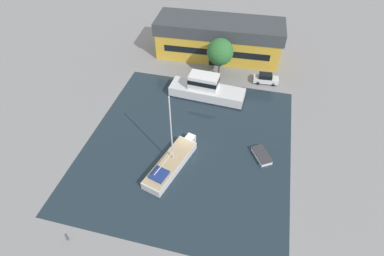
{
  "coord_description": "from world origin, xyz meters",
  "views": [
    {
      "loc": [
        7.41,
        -27.68,
        31.17
      ],
      "look_at": [
        0.0,
        2.28,
        1.0
      ],
      "focal_mm": 28.0,
      "sensor_mm": 36.0,
      "label": 1
    }
  ],
  "objects_px": {
    "motor_cruiser": "(206,89)",
    "small_dinghy": "(262,155)",
    "sailboat_moored": "(171,163)",
    "quay_tree_near_building": "(220,52)",
    "warehouse_building": "(219,38)",
    "parked_car": "(266,79)"
  },
  "relations": [
    {
      "from": "small_dinghy",
      "to": "motor_cruiser",
      "type": "bearing_deg",
      "value": -79.23
    },
    {
      "from": "parked_car",
      "to": "sailboat_moored",
      "type": "relative_size",
      "value": 0.39
    },
    {
      "from": "parked_car",
      "to": "small_dinghy",
      "type": "height_order",
      "value": "parked_car"
    },
    {
      "from": "warehouse_building",
      "to": "parked_car",
      "type": "bearing_deg",
      "value": -39.0
    },
    {
      "from": "quay_tree_near_building",
      "to": "small_dinghy",
      "type": "relative_size",
      "value": 1.91
    },
    {
      "from": "quay_tree_near_building",
      "to": "motor_cruiser",
      "type": "height_order",
      "value": "quay_tree_near_building"
    },
    {
      "from": "parked_car",
      "to": "motor_cruiser",
      "type": "height_order",
      "value": "motor_cruiser"
    },
    {
      "from": "warehouse_building",
      "to": "parked_car",
      "type": "relative_size",
      "value": 5.46
    },
    {
      "from": "quay_tree_near_building",
      "to": "motor_cruiser",
      "type": "xyz_separation_m",
      "value": [
        -0.93,
        -6.74,
        -3.21
      ]
    },
    {
      "from": "quay_tree_near_building",
      "to": "sailboat_moored",
      "type": "bearing_deg",
      "value": -95.77
    },
    {
      "from": "quay_tree_near_building",
      "to": "small_dinghy",
      "type": "height_order",
      "value": "quay_tree_near_building"
    },
    {
      "from": "sailboat_moored",
      "to": "small_dinghy",
      "type": "xyz_separation_m",
      "value": [
        11.39,
        4.46,
        -0.34
      ]
    },
    {
      "from": "parked_car",
      "to": "sailboat_moored",
      "type": "distance_m",
      "value": 24.38
    },
    {
      "from": "sailboat_moored",
      "to": "motor_cruiser",
      "type": "distance_m",
      "value": 15.63
    },
    {
      "from": "sailboat_moored",
      "to": "small_dinghy",
      "type": "height_order",
      "value": "sailboat_moored"
    },
    {
      "from": "warehouse_building",
      "to": "sailboat_moored",
      "type": "distance_m",
      "value": 29.24
    },
    {
      "from": "warehouse_building",
      "to": "small_dinghy",
      "type": "distance_m",
      "value": 26.96
    },
    {
      "from": "sailboat_moored",
      "to": "small_dinghy",
      "type": "relative_size",
      "value": 3.09
    },
    {
      "from": "quay_tree_near_building",
      "to": "small_dinghy",
      "type": "bearing_deg",
      "value": -62.85
    },
    {
      "from": "warehouse_building",
      "to": "sailboat_moored",
      "type": "relative_size",
      "value": 2.12
    },
    {
      "from": "motor_cruiser",
      "to": "small_dinghy",
      "type": "distance_m",
      "value": 15.03
    },
    {
      "from": "motor_cruiser",
      "to": "small_dinghy",
      "type": "relative_size",
      "value": 3.4
    }
  ]
}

